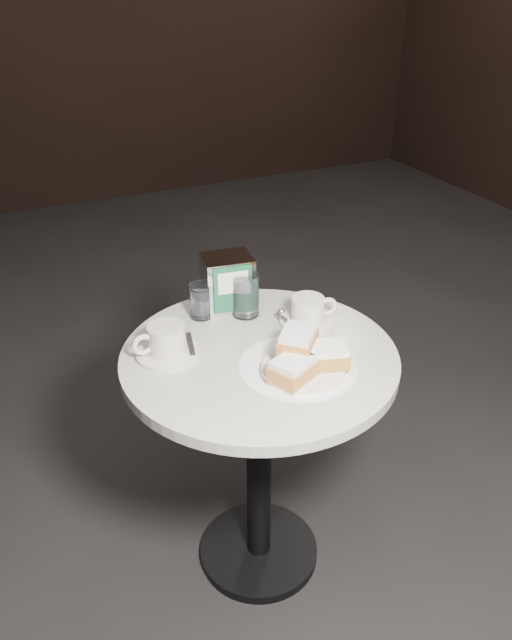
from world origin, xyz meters
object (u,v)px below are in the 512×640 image
at_px(water_glass_left, 201,301).
at_px(beignet_plate, 305,359).
at_px(cafe_table, 259,415).
at_px(coffee_cup_right, 308,312).
at_px(napkin_dispenser, 228,282).
at_px(coffee_cup_left, 166,343).
at_px(water_glass_right, 246,295).

bearing_deg(water_glass_left, beignet_plate, -70.11).
bearing_deg(cafe_table, coffee_cup_right, 23.27).
xyz_separation_m(coffee_cup_right, napkin_dispenser, (-0.16, 0.17, 0.04)).
relative_size(beignet_plate, coffee_cup_right, 1.30).
distance_m(water_glass_left, napkin_dispenser, 0.10).
xyz_separation_m(cafe_table, coffee_cup_left, (-0.21, 0.09, 0.23)).
distance_m(beignet_plate, water_glass_left, 0.38).
height_order(cafe_table, water_glass_left, water_glass_left).
bearing_deg(coffee_cup_left, beignet_plate, -39.29).
distance_m(coffee_cup_left, water_glass_left, 0.21).
bearing_deg(coffee_cup_left, napkin_dispenser, 33.09).
relative_size(cafe_table, napkin_dispenser, 4.76).
bearing_deg(napkin_dispenser, beignet_plate, -76.04).
relative_size(cafe_table, water_glass_left, 7.56).
relative_size(beignet_plate, water_glass_right, 1.87).
distance_m(coffee_cup_right, napkin_dispenser, 0.24).
height_order(beignet_plate, napkin_dispenser, napkin_dispenser).
bearing_deg(cafe_table, coffee_cup_left, 157.45).
distance_m(cafe_table, beignet_plate, 0.27).
bearing_deg(beignet_plate, water_glass_left, 109.89).
height_order(coffee_cup_left, water_glass_left, water_glass_left).
height_order(beignet_plate, coffee_cup_right, beignet_plate).
relative_size(coffee_cup_left, napkin_dispenser, 1.10).
relative_size(coffee_cup_left, water_glass_left, 1.74).
xyz_separation_m(beignet_plate, water_glass_left, (-0.13, 0.36, 0.01)).
xyz_separation_m(coffee_cup_left, water_glass_right, (0.26, 0.11, 0.02)).
distance_m(cafe_table, water_glass_right, 0.33).
bearing_deg(water_glass_left, napkin_dispenser, 11.19).
bearing_deg(beignet_plate, coffee_cup_left, 142.60).
bearing_deg(coffee_cup_left, cafe_table, -24.43).
xyz_separation_m(water_glass_left, water_glass_right, (0.12, -0.04, 0.01)).
xyz_separation_m(beignet_plate, coffee_cup_right, (0.12, 0.20, -0.00)).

